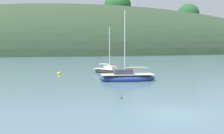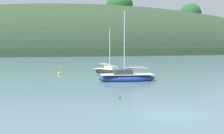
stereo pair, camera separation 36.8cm
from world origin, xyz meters
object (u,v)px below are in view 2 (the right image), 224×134
at_px(sailboat_black_sloop, 127,77).
at_px(sailboat_orange_cutter, 109,71).
at_px(mooring_buoy_inner, 59,73).
at_px(duck_lone_left, 119,98).

distance_m(sailboat_black_sloop, sailboat_orange_cutter, 8.20).
xyz_separation_m(sailboat_black_sloop, mooring_buoy_inner, (-7.09, 8.23, -0.26)).
relative_size(sailboat_black_sloop, mooring_buoy_inner, 14.52).
bearing_deg(mooring_buoy_inner, sailboat_orange_cutter, -0.43).
relative_size(sailboat_black_sloop, duck_lone_left, 18.43).
bearing_deg(sailboat_orange_cutter, duck_lone_left, -97.32).
bearing_deg(sailboat_black_sloop, sailboat_orange_cutter, 94.01).
relative_size(sailboat_orange_cutter, duck_lone_left, 14.70).
height_order(mooring_buoy_inner, duck_lone_left, mooring_buoy_inner).
xyz_separation_m(mooring_buoy_inner, duck_lone_left, (4.16, -18.42, -0.07)).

